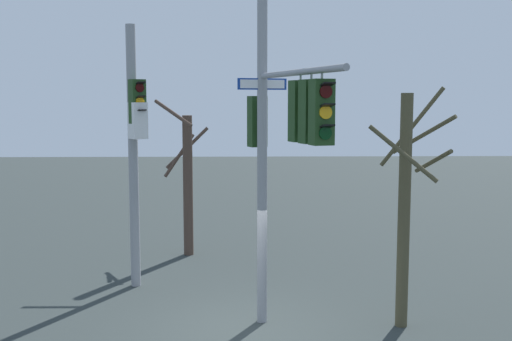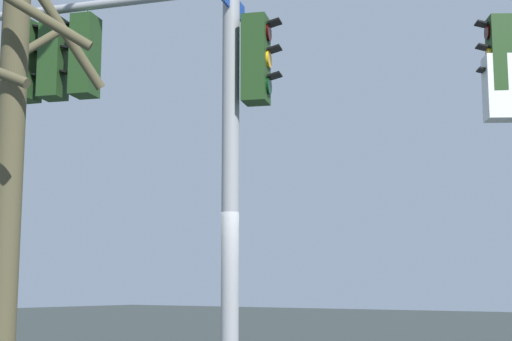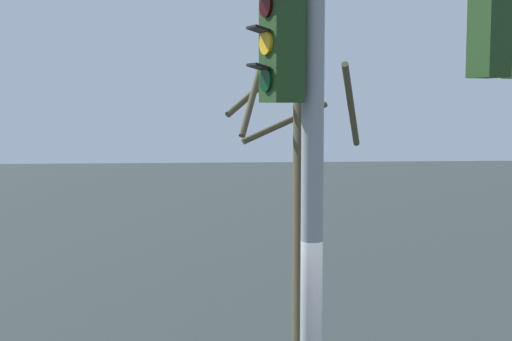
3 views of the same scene
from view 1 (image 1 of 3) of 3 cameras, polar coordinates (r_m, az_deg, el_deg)
name	(u,v)px [view 1 (image 1 of 3)]	position (r m, az deg, el deg)	size (l,w,h in m)	color
ground_plane	(240,329)	(13.58, -1.46, -14.42)	(80.00, 80.00, 0.00)	#2C3433
main_signal_pole_assembly	(286,101)	(12.29, 2.81, 6.40)	(4.84, 3.66, 8.86)	gray
secondary_pole_assembly	(135,140)	(16.01, -11.10, 2.79)	(0.74, 0.58, 6.75)	gray
bare_tree_behind_pole	(187,180)	(19.37, -6.38, -0.89)	(1.77, 1.61, 4.87)	#47362D
bare_tree_across_street	(406,202)	(13.47, 13.67, -2.81)	(1.99, 1.98, 5.15)	#4C4730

